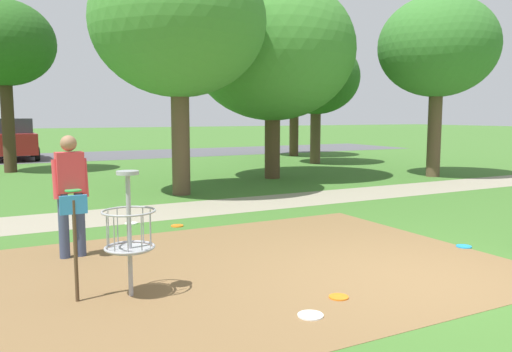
{
  "coord_description": "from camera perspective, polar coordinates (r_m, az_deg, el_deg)",
  "views": [
    {
      "loc": [
        -4.63,
        -4.35,
        1.98
      ],
      "look_at": [
        -0.77,
        2.97,
        1.0
      ],
      "focal_mm": 36.03,
      "sensor_mm": 36.0,
      "label": 1
    }
  ],
  "objects": [
    {
      "name": "frisbee_far_left",
      "position": [
        5.82,
        9.15,
        -13.13
      ],
      "size": [
        0.22,
        0.22,
        0.02
      ],
      "primitive_type": "cylinder",
      "color": "orange",
      "rests_on": "ground"
    },
    {
      "name": "ground_plane",
      "position": [
        6.66,
        18.4,
        -10.91
      ],
      "size": [
        160.0,
        160.0,
        0.0
      ],
      "primitive_type": "plane",
      "color": "#3D6B28"
    },
    {
      "name": "frisbee_scattered_a",
      "position": [
        8.43,
        22.08,
        -7.27
      ],
      "size": [
        0.23,
        0.23,
        0.02
      ],
      "primitive_type": "cylinder",
      "color": "#1E93DB",
      "rests_on": "ground"
    },
    {
      "name": "disc_golf_basket",
      "position": [
        5.76,
        -14.51,
        -5.75
      ],
      "size": [
        0.98,
        0.58,
        1.39
      ],
      "color": "#9E9EA3",
      "rests_on": "ground"
    },
    {
      "name": "tree_mid_left",
      "position": [
        17.7,
        19.54,
        13.32
      ],
      "size": [
        3.74,
        3.74,
        5.74
      ],
      "color": "brown",
      "rests_on": "ground"
    },
    {
      "name": "frisbee_by_tee",
      "position": [
        9.73,
        -13.69,
        -5.13
      ],
      "size": [
        0.22,
        0.22,
        0.02
      ],
      "primitive_type": "cylinder",
      "color": "white",
      "rests_on": "ground"
    },
    {
      "name": "dirt_tee_pad",
      "position": [
        6.88,
        0.2,
        -9.93
      ],
      "size": [
        6.43,
        4.95,
        0.01
      ],
      "primitive_type": "cube",
      "color": "brown",
      "rests_on": "ground"
    },
    {
      "name": "tree_mid_center",
      "position": [
        16.28,
        1.87,
        13.78
      ],
      "size": [
        5.1,
        5.1,
        6.15
      ],
      "color": "#4C3823",
      "rests_on": "ground"
    },
    {
      "name": "tree_near_right",
      "position": [
        25.24,
        4.29,
        10.73
      ],
      "size": [
        3.98,
        3.98,
        5.45
      ],
      "color": "#4C3823",
      "rests_on": "ground"
    },
    {
      "name": "frisbee_near_basket",
      "position": [
        9.35,
        -8.74,
        -5.49
      ],
      "size": [
        0.22,
        0.22,
        0.02
      ],
      "primitive_type": "cylinder",
      "color": "orange",
      "rests_on": "ground"
    },
    {
      "name": "frisbee_far_right",
      "position": [
        5.29,
        6.07,
        -15.15
      ],
      "size": [
        0.26,
        0.26,
        0.02
      ],
      "primitive_type": "cylinder",
      "color": "white",
      "rests_on": "ground"
    },
    {
      "name": "tree_near_left",
      "position": [
        19.92,
        -26.22,
        13.0
      ],
      "size": [
        3.41,
        3.41,
        5.88
      ],
      "color": "#422D1E",
      "rests_on": "ground"
    },
    {
      "name": "player_foreground_watching",
      "position": [
        7.55,
        -19.9,
        -1.36
      ],
      "size": [
        0.48,
        0.41,
        1.71
      ],
      "color": "#384260",
      "rests_on": "ground"
    },
    {
      "name": "parked_car_leftmost",
      "position": [
        25.51,
        -25.44,
        3.73
      ],
      "size": [
        1.98,
        4.2,
        1.84
      ],
      "color": "maroon",
      "rests_on": "ground"
    },
    {
      "name": "tree_far_center",
      "position": [
        21.34,
        6.69,
        10.8
      ],
      "size": [
        3.54,
        3.54,
        5.03
      ],
      "color": "brown",
      "rests_on": "ground"
    },
    {
      "name": "tree_mid_right",
      "position": [
        13.09,
        -8.59,
        16.47
      ],
      "size": [
        4.27,
        4.27,
        6.04
      ],
      "color": "brown",
      "rests_on": "ground"
    },
    {
      "name": "gravel_path",
      "position": [
        11.32,
        -3.25,
        -3.32
      ],
      "size": [
        40.0,
        1.77,
        0.0
      ],
      "primitive_type": "cube",
      "color": "gray",
      "rests_on": "ground"
    },
    {
      "name": "parking_lot_strip",
      "position": [
        26.45,
        -17.69,
        2.16
      ],
      "size": [
        36.0,
        6.0,
        0.01
      ],
      "primitive_type": "cube",
      "color": "#4C4C51",
      "rests_on": "ground"
    }
  ]
}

